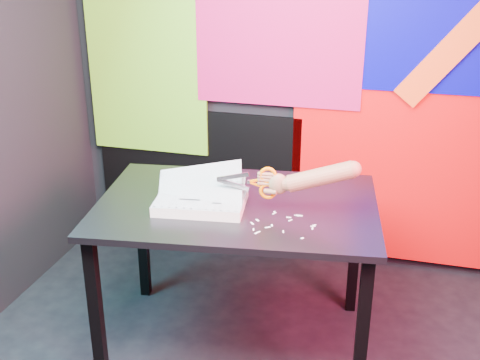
% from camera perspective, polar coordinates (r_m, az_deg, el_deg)
% --- Properties ---
extents(room, '(3.01, 3.01, 2.71)m').
position_cam_1_polar(room, '(1.97, 2.09, 7.15)').
color(room, black).
rests_on(room, ground).
extents(backdrop, '(2.88, 0.05, 2.08)m').
position_cam_1_polar(backdrop, '(3.46, 8.62, 6.83)').
color(backdrop, red).
rests_on(backdrop, ground).
extents(work_table, '(1.34, 0.99, 0.75)m').
position_cam_1_polar(work_table, '(2.73, -0.30, -3.80)').
color(work_table, black).
rests_on(work_table, ground).
extents(printout_stack, '(0.43, 0.33, 0.20)m').
position_cam_1_polar(printout_stack, '(2.65, -3.72, -1.99)').
color(printout_stack, white).
rests_on(printout_stack, work_table).
extents(scissors, '(0.26, 0.03, 0.15)m').
position_cam_1_polar(scissors, '(2.56, 2.26, -0.27)').
color(scissors, silver).
rests_on(scissors, printout_stack).
extents(hand_forearm, '(0.42, 0.09, 0.17)m').
position_cam_1_polar(hand_forearm, '(2.52, 6.97, 0.22)').
color(hand_forearm, '#9A5D3E').
rests_on(hand_forearm, work_table).
extents(paper_clippings, '(0.27, 0.23, 0.00)m').
position_cam_1_polar(paper_clippings, '(2.51, 3.97, -4.09)').
color(paper_clippings, white).
rests_on(paper_clippings, work_table).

